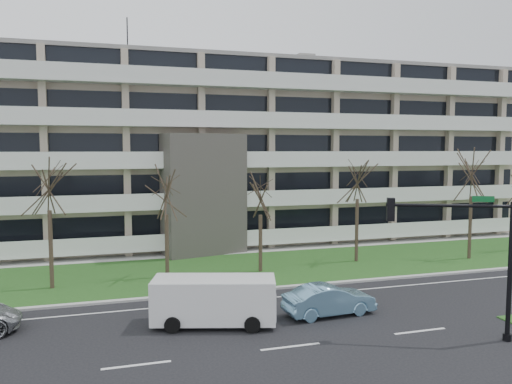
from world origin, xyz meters
name	(u,v)px	position (x,y,z in m)	size (l,w,h in m)	color
ground	(290,347)	(0.00, 0.00, 0.00)	(160.00, 160.00, 0.00)	black
grass_verge	(220,270)	(0.00, 13.00, 0.03)	(90.00, 10.00, 0.06)	#214B19
curb	(240,291)	(0.00, 8.00, 0.06)	(90.00, 0.35, 0.12)	#B2B2AD
sidewalk	(204,253)	(0.00, 18.50, 0.04)	(90.00, 2.00, 0.08)	#B2B2AD
lane_edge_line	(247,300)	(0.00, 6.50, 0.01)	(90.00, 0.12, 0.01)	white
apartment_building	(189,152)	(-0.01, 25.32, 7.61)	(60.50, 15.10, 18.75)	tan
blue_sedan	(329,300)	(3.13, 3.11, 0.73)	(1.53, 4.40, 1.45)	#7AB0D4
white_van	(216,297)	(-2.33, 3.35, 1.27)	(5.81, 3.45, 2.12)	white
traffic_signal	(468,247)	(7.26, -1.27, 3.87)	(4.78, 2.30, 5.99)	black
tree_2	(48,179)	(-10.00, 11.59, 6.22)	(4.00, 4.00, 7.99)	#382B21
tree_3	(166,190)	(-3.48, 12.22, 5.43)	(3.49, 3.49, 6.98)	#382B21
tree_4	(260,193)	(2.42, 11.97, 5.13)	(3.31, 3.31, 6.61)	#382B21
tree_5	(358,174)	(9.70, 12.80, 6.15)	(3.95, 3.95, 7.91)	#382B21
tree_6	(472,171)	(17.88, 11.28, 6.30)	(4.05, 4.05, 8.10)	#382B21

